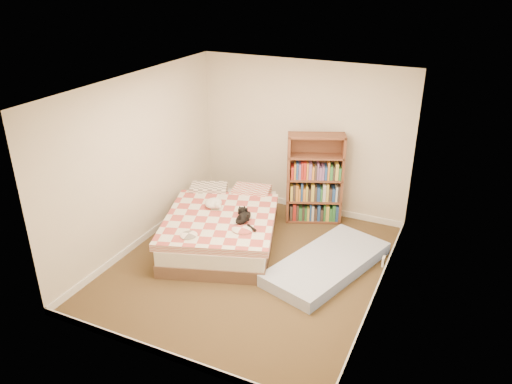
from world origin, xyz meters
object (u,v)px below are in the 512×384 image
at_px(bed, 223,226).
at_px(floor_mattress, 327,264).
at_px(black_cat, 244,217).
at_px(bookshelf, 315,189).
at_px(white_dog, 214,203).

height_order(bed, floor_mattress, bed).
bearing_deg(floor_mattress, black_cat, -159.02).
xyz_separation_m(bookshelf, floor_mattress, (0.65, -1.31, -0.46)).
bearing_deg(black_cat, bookshelf, 36.56).
height_order(floor_mattress, white_dog, white_dog).
bearing_deg(white_dog, black_cat, -34.25).
height_order(bed, black_cat, black_cat).
distance_m(bed, black_cat, 0.54).
distance_m(bed, floor_mattress, 1.65).
height_order(bookshelf, floor_mattress, bookshelf).
relative_size(bed, white_dog, 7.36).
xyz_separation_m(bookshelf, white_dog, (-1.17, -1.19, 0.03)).
bearing_deg(black_cat, white_dog, 132.30).
distance_m(bookshelf, floor_mattress, 1.53).
bearing_deg(bookshelf, floor_mattress, -86.03).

